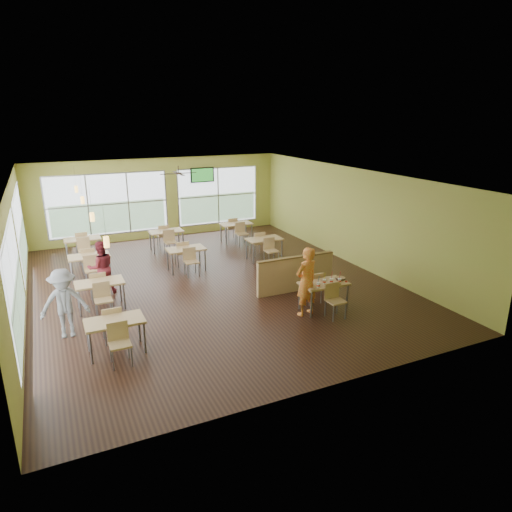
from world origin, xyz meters
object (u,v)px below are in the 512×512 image
object	(u,v)px
main_table	(324,287)
man_plaid	(306,282)
food_basket	(340,278)
half_wall_divider	(295,274)

from	to	relation	value
main_table	man_plaid	bearing A→B (deg)	-174.91
main_table	man_plaid	world-z (taller)	man_plaid
food_basket	main_table	bearing A→B (deg)	179.98
main_table	food_basket	world-z (taller)	main_table
half_wall_divider	man_plaid	world-z (taller)	man_plaid
half_wall_divider	man_plaid	size ratio (longest dim) A/B	1.35
half_wall_divider	food_basket	size ratio (longest dim) A/B	8.93
man_plaid	food_basket	world-z (taller)	man_plaid
half_wall_divider	food_basket	world-z (taller)	half_wall_divider
main_table	man_plaid	size ratio (longest dim) A/B	0.86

